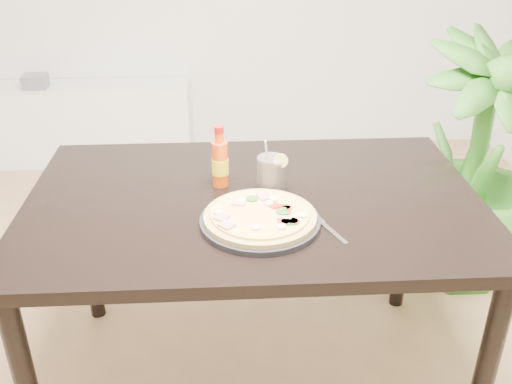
{
  "coord_description": "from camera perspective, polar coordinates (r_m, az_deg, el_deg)",
  "views": [
    {
      "loc": [
        0.13,
        -1.5,
        1.58
      ],
      "look_at": [
        0.21,
        -0.07,
        0.83
      ],
      "focal_mm": 40.0,
      "sensor_mm": 36.0,
      "label": 1
    }
  ],
  "objects": [
    {
      "name": "fork",
      "position": [
        1.61,
        7.03,
        -3.46
      ],
      "size": [
        0.09,
        0.18,
        0.0
      ],
      "rotation": [
        0.0,
        0.0,
        0.41
      ],
      "color": "silver",
      "rests_on": "dining_table"
    },
    {
      "name": "pizza",
      "position": [
        1.61,
        0.46,
        -2.36
      ],
      "size": [
        0.32,
        0.32,
        0.03
      ],
      "color": "tan",
      "rests_on": "plate"
    },
    {
      "name": "plant_pot",
      "position": [
        2.83,
        19.34,
        -5.37
      ],
      "size": [
        0.28,
        0.28,
        0.22
      ],
      "primitive_type": "cylinder",
      "color": "brown",
      "rests_on": "ground"
    },
    {
      "name": "media_console",
      "position": [
        3.92,
        -16.91,
        6.6
      ],
      "size": [
        1.4,
        0.34,
        0.5
      ],
      "primitive_type": "cube",
      "color": "white",
      "rests_on": "ground"
    },
    {
      "name": "hot_sauce_bottle",
      "position": [
        1.8,
        -3.61,
        2.96
      ],
      "size": [
        0.06,
        0.06,
        0.2
      ],
      "rotation": [
        0.0,
        0.0,
        0.12
      ],
      "color": "#E64C0D",
      "rests_on": "dining_table"
    },
    {
      "name": "cd_stack",
      "position": [
        3.88,
        -21.2,
        10.29
      ],
      "size": [
        0.14,
        0.12,
        0.08
      ],
      "color": "slate",
      "rests_on": "media_console"
    },
    {
      "name": "houseplant",
      "position": [
        2.63,
        20.81,
        2.69
      ],
      "size": [
        0.83,
        0.83,
        1.1
      ],
      "primitive_type": "imported",
      "rotation": [
        0.0,
        0.0,
        0.48
      ],
      "color": "#2C6E1D",
      "rests_on": "ground"
    },
    {
      "name": "plate",
      "position": [
        1.62,
        0.41,
        -2.94
      ],
      "size": [
        0.34,
        0.34,
        0.02
      ],
      "primitive_type": "cylinder",
      "color": "black",
      "rests_on": "dining_table"
    },
    {
      "name": "cola_cup",
      "position": [
        1.78,
        1.51,
        1.73
      ],
      "size": [
        0.09,
        0.09,
        0.18
      ],
      "rotation": [
        0.0,
        0.0,
        0.15
      ],
      "color": "black",
      "rests_on": "dining_table"
    },
    {
      "name": "dining_table",
      "position": [
        1.8,
        -0.22,
        -2.83
      ],
      "size": [
        1.4,
        0.9,
        0.75
      ],
      "color": "black",
      "rests_on": "ground"
    }
  ]
}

